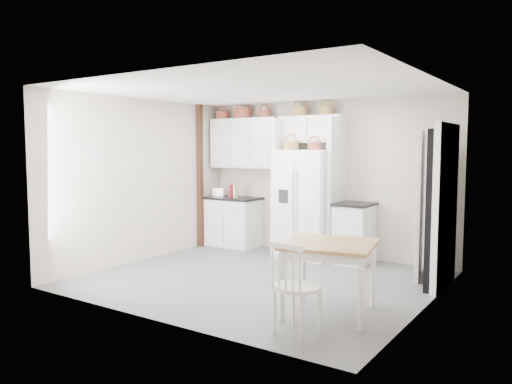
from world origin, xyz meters
The scene contains 29 objects.
floor centered at (0.00, 0.00, 0.00)m, with size 4.50×4.50×0.00m, color #505053.
ceiling centered at (0.00, 0.00, 2.60)m, with size 4.50×4.50×0.00m, color white.
wall_back centered at (0.00, 2.00, 1.30)m, with size 4.50×4.50×0.00m, color beige.
wall_left centered at (-2.25, 0.00, 1.30)m, with size 4.00×4.00×0.00m, color beige.
wall_right centered at (2.25, 0.00, 1.30)m, with size 4.00×4.00×0.00m, color beige.
refrigerator centered at (-0.15, 1.64, 0.89)m, with size 0.92×0.74×1.78m, color white.
base_cab_left centered at (-1.69, 1.70, 0.44)m, with size 0.94×0.60×0.87m, color silver.
base_cab_right centered at (0.68, 1.70, 0.45)m, with size 0.52×0.62×0.91m, color silver.
dining_table centered at (1.42, -0.77, 0.39)m, with size 0.95×0.95×0.79m, color brown.
windsor_chair centered at (1.44, -1.51, 0.47)m, with size 0.46×0.42×0.94m, color silver.
counter_left centered at (-1.69, 1.70, 0.89)m, with size 0.98×0.63×0.04m, color black.
counter_right centered at (0.68, 1.70, 0.93)m, with size 0.56×0.66×0.04m, color black.
toaster centered at (-2.04, 1.70, 0.99)m, with size 0.22×0.13×0.16m, color silver.
cookbook_red centered at (-1.65, 1.62, 1.03)m, with size 0.03×0.16×0.24m, color maroon.
cookbook_cream centered at (-1.58, 1.62, 1.03)m, with size 0.03×0.16×0.23m, color beige.
basket_upper_a centered at (-2.05, 1.83, 2.42)m, with size 0.26×0.26×0.14m, color brown.
basket_upper_b centered at (-1.57, 1.83, 2.45)m, with size 0.33×0.33×0.19m, color brown.
basket_upper_c centered at (-1.11, 1.83, 2.42)m, with size 0.23×0.23×0.13m, color brown.
basket_bridge_a centered at (-0.39, 1.83, 2.43)m, with size 0.28×0.28×0.16m, color brown.
basket_bridge_b centered at (0.10, 1.83, 2.42)m, with size 0.24×0.24×0.14m, color brown.
basket_fridge_a centered at (-0.40, 1.54, 1.85)m, with size 0.26×0.26×0.14m, color brown.
basket_fridge_b centered at (0.04, 1.54, 1.84)m, with size 0.22×0.22×0.12m, color brown.
upper_cabinet centered at (-1.50, 1.83, 1.90)m, with size 1.40×0.34×0.90m, color silver.
bridge_cabinet centered at (-0.15, 1.83, 2.12)m, with size 1.12×0.34×0.45m, color silver.
fridge_panel_left centered at (-0.66, 1.70, 1.15)m, with size 0.08×0.60×2.30m, color silver.
fridge_panel_right centered at (0.36, 1.70, 1.15)m, with size 0.08×0.60×2.30m, color silver.
trim_post centered at (-2.20, 1.35, 1.30)m, with size 0.09×0.09×2.60m, color black.
doorway_void centered at (2.16, 1.00, 1.02)m, with size 0.18×0.85×2.05m, color black.
door_slab centered at (1.80, 1.33, 1.02)m, with size 0.80×0.04×2.05m, color white.
Camera 1 is at (3.73, -5.66, 1.81)m, focal length 35.00 mm.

